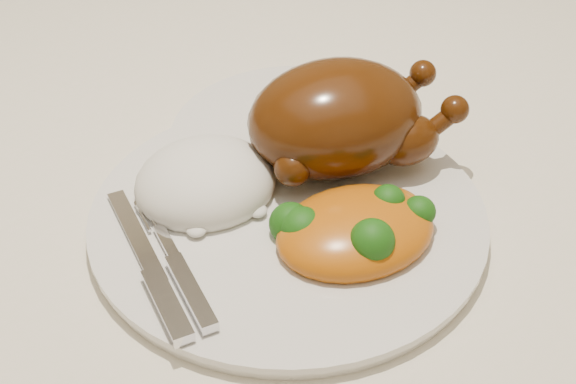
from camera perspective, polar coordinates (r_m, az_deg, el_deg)
name	(u,v)px	position (r m, az deg, el deg)	size (l,w,h in m)	color
dining_table	(183,300)	(0.73, -7.45, -7.65)	(1.60, 0.90, 0.76)	brown
tablecloth	(176,240)	(0.68, -7.95, -3.40)	(1.73, 1.03, 0.18)	silver
dinner_plate	(288,218)	(0.64, 0.00, -1.86)	(0.31, 0.31, 0.01)	silver
side_plate	(299,136)	(0.73, 0.80, 4.04)	(0.23, 0.23, 0.01)	silver
roast_chicken	(341,118)	(0.66, 3.76, 5.29)	(0.19, 0.13, 0.09)	#4C2008
rice_mound	(206,183)	(0.65, -5.88, 0.64)	(0.12, 0.11, 0.06)	white
mac_and_cheese	(356,227)	(0.61, 4.86, -2.50)	(0.13, 0.10, 0.05)	#B95F0B
cutlery	(168,276)	(0.58, -8.54, -5.96)	(0.03, 0.17, 0.01)	silver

